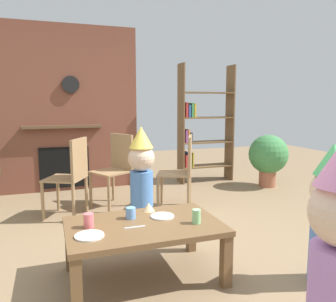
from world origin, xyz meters
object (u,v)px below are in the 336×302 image
(child_by_the_chairs, at_px, (141,172))
(potted_plant_tall, at_px, (268,156))
(coffee_table, at_px, (144,231))
(dining_chair_right, at_px, (182,168))
(paper_cup_near_left, at_px, (131,213))
(child_in_pink, at_px, (329,210))
(dining_chair_middle, at_px, (116,165))
(paper_plate_rear, at_px, (162,216))
(paper_cup_near_right, at_px, (89,221))
(paper_cup_center, at_px, (196,216))
(bookshelf, at_px, (201,128))
(dining_chair_left, at_px, (72,173))
(paper_plate_front, at_px, (89,236))
(birthday_cake_slice, at_px, (149,207))

(child_by_the_chairs, relative_size, potted_plant_tall, 1.30)
(coffee_table, relative_size, child_by_the_chairs, 1.07)
(coffee_table, relative_size, dining_chair_right, 1.24)
(paper_cup_near_left, bearing_deg, child_in_pink, -26.43)
(paper_cup_near_left, relative_size, dining_chair_middle, 0.10)
(paper_plate_rear, bearing_deg, paper_cup_near_right, -176.12)
(child_in_pink, height_order, dining_chair_right, child_in_pink)
(coffee_table, bearing_deg, paper_cup_center, -18.31)
(bookshelf, bearing_deg, dining_chair_right, -123.61)
(coffee_table, relative_size, dining_chair_left, 1.24)
(child_by_the_chairs, relative_size, dining_chair_middle, 1.16)
(dining_chair_middle, bearing_deg, bookshelf, 179.10)
(paper_cup_center, xyz_separation_m, paper_plate_front, (-0.77, 0.01, -0.05))
(paper_plate_front, height_order, child_in_pink, child_in_pink)
(paper_cup_near_left, bearing_deg, paper_cup_near_right, -165.17)
(coffee_table, height_order, paper_plate_rear, paper_plate_rear)
(paper_plate_front, relative_size, potted_plant_tall, 0.24)
(coffee_table, distance_m, paper_cup_center, 0.40)
(paper_plate_rear, distance_m, dining_chair_left, 1.61)
(paper_plate_front, xyz_separation_m, potted_plant_tall, (2.95, 2.16, 0.06))
(child_in_pink, distance_m, child_by_the_chairs, 1.93)
(bookshelf, relative_size, child_by_the_chairs, 1.82)
(paper_plate_rear, bearing_deg, dining_chair_left, 110.92)
(coffee_table, bearing_deg, child_by_the_chairs, 75.77)
(paper_cup_near_left, xyz_separation_m, dining_chair_right, (0.95, 1.31, 0.05))
(dining_chair_left, bearing_deg, dining_chair_right, -158.10)
(dining_chair_left, bearing_deg, paper_cup_near_right, 118.70)
(child_in_pink, distance_m, dining_chair_left, 2.65)
(paper_cup_near_left, xyz_separation_m, child_by_the_chairs, (0.37, 1.05, 0.09))
(bookshelf, bearing_deg, dining_chair_left, -152.05)
(bookshelf, height_order, paper_cup_center, bookshelf)
(paper_cup_near_left, distance_m, potted_plant_tall, 3.24)
(dining_chair_left, bearing_deg, bookshelf, -123.80)
(bookshelf, height_order, dining_chair_middle, bookshelf)
(bookshelf, xyz_separation_m, child_by_the_chairs, (-1.42, -1.53, -0.33))
(child_in_pink, height_order, child_by_the_chairs, child_by_the_chairs)
(paper_cup_center, relative_size, dining_chair_right, 0.11)
(paper_plate_front, bearing_deg, coffee_table, 15.93)
(bookshelf, relative_size, dining_chair_right, 2.11)
(birthday_cake_slice, bearing_deg, dining_chair_left, 111.25)
(dining_chair_right, bearing_deg, paper_plate_front, 76.17)
(birthday_cake_slice, bearing_deg, potted_plant_tall, 36.16)
(paper_cup_near_right, xyz_separation_m, paper_cup_center, (0.75, -0.17, 0.00))
(birthday_cake_slice, bearing_deg, child_in_pink, -34.80)
(paper_cup_near_left, height_order, paper_cup_center, paper_cup_center)
(child_by_the_chairs, height_order, dining_chair_left, child_by_the_chairs)
(coffee_table, distance_m, dining_chair_middle, 1.89)
(bookshelf, xyz_separation_m, dining_chair_middle, (-1.57, -0.84, -0.37))
(coffee_table, distance_m, potted_plant_tall, 3.27)
(child_by_the_chairs, distance_m, dining_chair_middle, 0.70)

